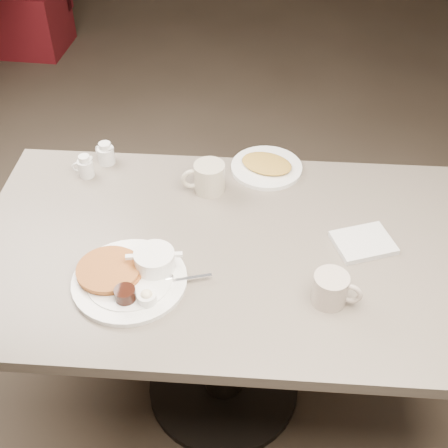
# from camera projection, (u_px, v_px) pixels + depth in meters

# --- Properties ---
(room) EXTENTS (7.04, 8.04, 2.84)m
(room) POSITION_uv_depth(u_px,v_px,m) (223.00, 37.00, 1.34)
(room) COLOR #4C3F33
(room) RESTS_ON ground
(diner_table) EXTENTS (1.50, 0.90, 0.75)m
(diner_table) POSITION_uv_depth(u_px,v_px,m) (224.00, 285.00, 1.88)
(diner_table) COLOR slate
(diner_table) RESTS_ON ground
(main_plate) EXTENTS (0.41, 0.36, 0.07)m
(main_plate) POSITION_uv_depth(u_px,v_px,m) (132.00, 274.00, 1.65)
(main_plate) COLOR white
(main_plate) RESTS_ON diner_table
(coffee_mug_near) EXTENTS (0.14, 0.12, 0.09)m
(coffee_mug_near) POSITION_uv_depth(u_px,v_px,m) (332.00, 289.00, 1.58)
(coffee_mug_near) COLOR #BAAB9E
(coffee_mug_near) RESTS_ON diner_table
(napkin) EXTENTS (0.20, 0.18, 0.02)m
(napkin) POSITION_uv_depth(u_px,v_px,m) (363.00, 243.00, 1.77)
(napkin) COLOR silver
(napkin) RESTS_ON diner_table
(coffee_mug_far) EXTENTS (0.15, 0.12, 0.10)m
(coffee_mug_far) POSITION_uv_depth(u_px,v_px,m) (208.00, 178.00, 1.94)
(coffee_mug_far) COLOR beige
(coffee_mug_far) RESTS_ON diner_table
(creamer_left) EXTENTS (0.08, 0.06, 0.08)m
(creamer_left) POSITION_uv_depth(u_px,v_px,m) (85.00, 167.00, 2.00)
(creamer_left) COLOR white
(creamer_left) RESTS_ON diner_table
(creamer_right) EXTENTS (0.08, 0.06, 0.08)m
(creamer_right) POSITION_uv_depth(u_px,v_px,m) (106.00, 154.00, 2.06)
(creamer_right) COLOR white
(creamer_right) RESTS_ON diner_table
(hash_plate) EXTENTS (0.32, 0.32, 0.04)m
(hash_plate) POSITION_uv_depth(u_px,v_px,m) (267.00, 166.00, 2.04)
(hash_plate) COLOR white
(hash_plate) RESTS_ON diner_table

